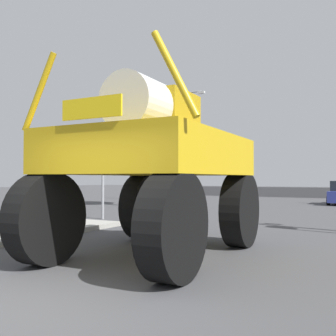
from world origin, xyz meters
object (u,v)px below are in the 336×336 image
Objects in this scene: traffic_signal_near_left at (105,148)px; streetlight_far_left at (179,140)px; oversize_sprayer at (154,165)px; bare_tree_left at (133,131)px.

streetlight_far_left is at bearing 103.02° from traffic_signal_near_left.
oversize_sprayer is 7.96m from traffic_signal_near_left.
traffic_signal_near_left is 7.60m from bare_tree_left.
bare_tree_left is at bearing -93.29° from streetlight_far_left.
streetlight_far_left reaches higher than oversize_sprayer.
streetlight_far_left is 1.34× the size of bare_tree_left.
traffic_signal_near_left is (-5.65, 5.52, 0.96)m from oversize_sprayer.
streetlight_far_left is (-2.84, 12.30, 1.59)m from traffic_signal_near_left.
streetlight_far_left reaches higher than traffic_signal_near_left.
traffic_signal_near_left is at bearing -76.98° from streetlight_far_left.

